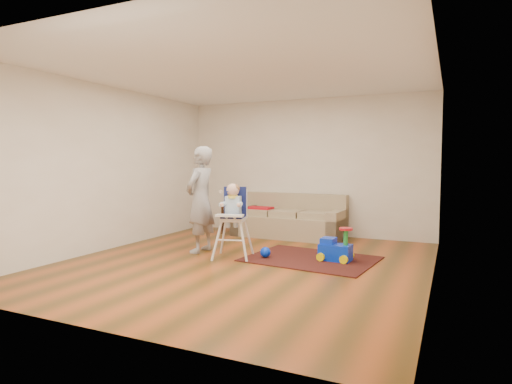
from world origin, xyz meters
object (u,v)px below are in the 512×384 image
at_px(toy_ball, 265,252).
at_px(adult, 200,200).
at_px(high_chair, 233,222).
at_px(sofa, 288,216).
at_px(ride_on_toy, 336,243).
at_px(side_table, 239,219).

xyz_separation_m(toy_ball, adult, (-1.14, -0.01, 0.76)).
bearing_deg(adult, high_chair, 78.34).
bearing_deg(sofa, high_chair, -91.84).
height_order(ride_on_toy, high_chair, high_chair).
height_order(high_chair, adult, adult).
distance_m(side_table, toy_ball, 2.40).
bearing_deg(ride_on_toy, toy_ball, -161.93).
xyz_separation_m(sofa, ride_on_toy, (1.35, -1.64, -0.15)).
height_order(ride_on_toy, adult, adult).
relative_size(ride_on_toy, toy_ball, 3.14).
bearing_deg(ride_on_toy, high_chair, -160.43).
distance_m(side_table, ride_on_toy, 2.94).
bearing_deg(toy_ball, ride_on_toy, 14.56).
distance_m(side_table, high_chair, 2.31).
height_order(toy_ball, adult, adult).
relative_size(side_table, adult, 0.33).
xyz_separation_m(sofa, side_table, (-1.08, 0.02, -0.13)).
bearing_deg(adult, sofa, 158.83).
height_order(sofa, toy_ball, sofa).
xyz_separation_m(side_table, adult, (0.28, -1.93, 0.57)).
bearing_deg(high_chair, toy_ball, 4.29).
xyz_separation_m(side_table, high_chair, (0.95, -2.09, 0.27)).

